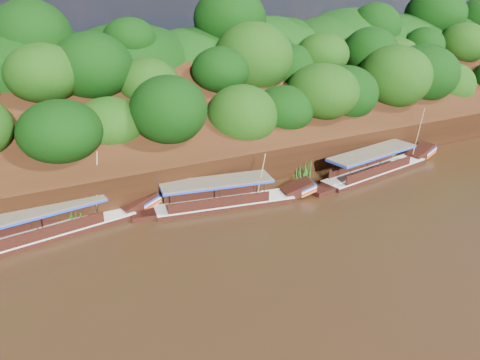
{
  "coord_description": "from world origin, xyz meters",
  "views": [
    {
      "loc": [
        -16.61,
        -23.83,
        16.51
      ],
      "look_at": [
        -0.2,
        7.0,
        2.08
      ],
      "focal_mm": 35.0,
      "sensor_mm": 36.0,
      "label": 1
    }
  ],
  "objects": [
    {
      "name": "reeds",
      "position": [
        -3.65,
        9.35,
        0.88
      ],
      "size": [
        49.1,
        2.22,
        1.86
      ],
      "color": "#1E6018",
      "rests_on": "ground"
    },
    {
      "name": "boat_0",
      "position": [
        15.08,
        6.83,
        0.55
      ],
      "size": [
        15.09,
        4.2,
        6.32
      ],
      "rotation": [
        0.0,
        0.0,
        0.15
      ],
      "color": "black",
      "rests_on": "ground"
    },
    {
      "name": "riverbank",
      "position": [
        -0.01,
        22.73,
        1.89
      ],
      "size": [
        120.0,
        30.06,
        19.4
      ],
      "color": "black",
      "rests_on": "ground"
    },
    {
      "name": "boat_1",
      "position": [
        -0.84,
        6.94,
        0.53
      ],
      "size": [
        13.59,
        4.26,
        4.94
      ],
      "rotation": [
        0.0,
        0.0,
        -0.18
      ],
      "color": "black",
      "rests_on": "ground"
    },
    {
      "name": "boat_2",
      "position": [
        -14.17,
        8.58,
        0.53
      ],
      "size": [
        15.1,
        4.22,
        5.85
      ],
      "rotation": [
        0.0,
        0.0,
        0.15
      ],
      "color": "black",
      "rests_on": "ground"
    },
    {
      "name": "ground",
      "position": [
        0.0,
        0.0,
        0.0
      ],
      "size": [
        160.0,
        160.0,
        0.0
      ],
      "primitive_type": "plane",
      "color": "black",
      "rests_on": "ground"
    }
  ]
}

